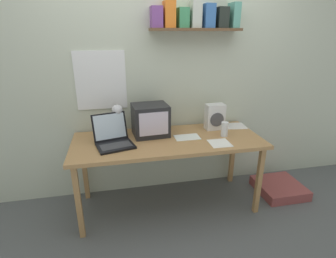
% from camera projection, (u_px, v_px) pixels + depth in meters
% --- Properties ---
extents(ground_plane, '(12.00, 12.00, 0.00)m').
position_uv_depth(ground_plane, '(168.00, 204.00, 2.72)').
color(ground_plane, '#585B5C').
extents(back_wall, '(5.60, 0.24, 2.60)m').
position_uv_depth(back_wall, '(160.00, 71.00, 2.64)').
color(back_wall, beige).
rests_on(back_wall, ground_plane).
extents(corner_desk, '(1.77, 0.71, 0.73)m').
position_uv_depth(corner_desk, '(168.00, 145.00, 2.49)').
color(corner_desk, '#AE7F4C').
rests_on(corner_desk, ground_plane).
extents(crt_monitor, '(0.35, 0.31, 0.30)m').
position_uv_depth(crt_monitor, '(150.00, 120.00, 2.52)').
color(crt_monitor, '#232326').
rests_on(crt_monitor, corner_desk).
extents(laptop, '(0.38, 0.39, 0.26)m').
position_uv_depth(laptop, '(113.00, 137.00, 2.34)').
color(laptop, black).
rests_on(laptop, corner_desk).
extents(desk_lamp, '(0.14, 0.18, 0.31)m').
position_uv_depth(desk_lamp, '(117.00, 115.00, 2.48)').
color(desk_lamp, silver).
rests_on(desk_lamp, corner_desk).
extents(juice_glass, '(0.07, 0.07, 0.14)m').
position_uv_depth(juice_glass, '(224.00, 130.00, 2.52)').
color(juice_glass, white).
rests_on(juice_glass, corner_desk).
extents(space_heater, '(0.19, 0.12, 0.26)m').
position_uv_depth(space_heater, '(215.00, 117.00, 2.68)').
color(space_heater, white).
rests_on(space_heater, corner_desk).
extents(printed_handout, '(0.24, 0.16, 0.00)m').
position_uv_depth(printed_handout, '(187.00, 137.00, 2.51)').
color(printed_handout, white).
rests_on(printed_handout, corner_desk).
extents(open_notebook, '(0.19, 0.20, 0.00)m').
position_uv_depth(open_notebook, '(220.00, 143.00, 2.37)').
color(open_notebook, white).
rests_on(open_notebook, corner_desk).
extents(loose_paper_near_monitor, '(0.30, 0.23, 0.00)m').
position_uv_depth(loose_paper_near_monitor, '(232.00, 126.00, 2.80)').
color(loose_paper_near_monitor, white).
rests_on(loose_paper_near_monitor, corner_desk).
extents(floor_cushion, '(0.47, 0.47, 0.10)m').
position_uv_depth(floor_cushion, '(279.00, 188.00, 2.91)').
color(floor_cushion, '#974745').
rests_on(floor_cushion, ground_plane).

